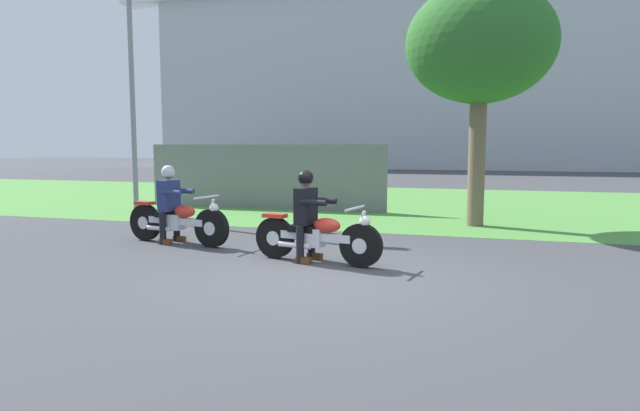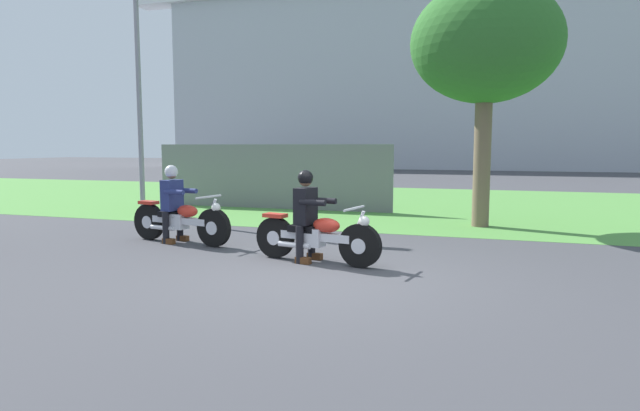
{
  "view_description": "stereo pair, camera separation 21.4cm",
  "coord_description": "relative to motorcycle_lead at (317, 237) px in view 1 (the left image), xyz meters",
  "views": [
    {
      "loc": [
        2.0,
        -6.94,
        1.77
      ],
      "look_at": [
        -0.4,
        1.07,
        0.85
      ],
      "focal_mm": 30.65,
      "sensor_mm": 36.0,
      "label": 1
    },
    {
      "loc": [
        2.2,
        -6.87,
        1.77
      ],
      "look_at": [
        -0.4,
        1.07,
        0.85
      ],
      "focal_mm": 30.65,
      "sensor_mm": 36.0,
      "label": 2
    }
  ],
  "objects": [
    {
      "name": "rider_follow",
      "position": [
        -3.04,
        0.84,
        0.44
      ],
      "size": [
        0.61,
        0.53,
        1.42
      ],
      "rotation": [
        0.0,
        0.0,
        -0.19
      ],
      "color": "black",
      "rests_on": "ground"
    },
    {
      "name": "stadium_facade",
      "position": [
        4.75,
        36.58,
        6.31
      ],
      "size": [
        56.55,
        8.0,
        13.41
      ],
      "primitive_type": "cube",
      "color": "#B2B7C1",
      "rests_on": "ground"
    },
    {
      "name": "rider_lead",
      "position": [
        -0.16,
        0.03,
        0.43
      ],
      "size": [
        0.61,
        0.53,
        1.4
      ],
      "rotation": [
        0.0,
        0.0,
        -0.19
      ],
      "color": "black",
      "rests_on": "ground"
    },
    {
      "name": "fence_segment",
      "position": [
        -3.52,
        6.39,
        0.51
      ],
      "size": [
        7.0,
        0.06,
        1.8
      ],
      "primitive_type": "cube",
      "color": "slate",
      "rests_on": "ground"
    },
    {
      "name": "streetlight_pole",
      "position": [
        -5.49,
        3.45,
        3.08
      ],
      "size": [
        0.96,
        0.2,
        5.53
      ],
      "color": "gray",
      "rests_on": "ground"
    },
    {
      "name": "motorcycle_lead",
      "position": [
        0.0,
        0.0,
        0.0
      ],
      "size": [
        2.1,
        0.71,
        0.88
      ],
      "rotation": [
        0.0,
        0.0,
        -0.19
      ],
      "color": "black",
      "rests_on": "ground"
    },
    {
      "name": "motorcycle_follow",
      "position": [
        -2.88,
        0.8,
        0.01
      ],
      "size": [
        2.22,
        0.73,
        0.89
      ],
      "rotation": [
        0.0,
        0.0,
        -0.19
      ],
      "color": "black",
      "rests_on": "ground"
    },
    {
      "name": "ground",
      "position": [
        0.39,
        -0.86,
        -0.39
      ],
      "size": [
        120.0,
        120.0,
        0.0
      ],
      "primitive_type": "plane",
      "color": "#424247"
    },
    {
      "name": "grass_verge",
      "position": [
        0.39,
        8.99,
        -0.39
      ],
      "size": [
        60.0,
        12.0,
        0.01
      ],
      "primitive_type": "cube",
      "color": "#549342",
      "rests_on": "ground"
    },
    {
      "name": "tree_roadside",
      "position": [
        2.24,
        4.66,
        3.51
      ],
      "size": [
        3.18,
        3.18,
        5.21
      ],
      "color": "brown",
      "rests_on": "ground"
    }
  ]
}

